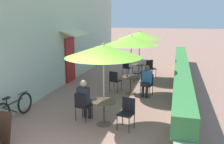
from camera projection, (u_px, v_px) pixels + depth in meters
cafe_facade_wall at (71, 37)px, 12.19m from camera, size 0.98×14.25×4.20m
planter_hedge at (181, 74)px, 11.27m from camera, size 0.60×13.25×1.01m
patio_table_near at (104, 108)px, 7.17m from camera, size 0.71×0.71×0.72m
patio_umbrella_near at (103, 51)px, 6.81m from camera, size 2.13×2.13×2.38m
cafe_chair_near_left at (82, 104)px, 7.42m from camera, size 0.48×0.48×0.87m
seated_patron_near_left at (84, 98)px, 7.48m from camera, size 0.40×0.46×1.25m
cafe_chair_near_right at (127, 111)px, 6.92m from camera, size 0.48×0.48×0.87m
patio_table_mid at (131, 82)px, 10.04m from camera, size 0.71×0.71×0.72m
patio_umbrella_mid at (131, 40)px, 9.68m from camera, size 2.13×2.13×2.38m
cafe_chair_mid_left at (148, 83)px, 9.77m from camera, size 0.49×0.49×0.87m
seated_patron_mid_left at (147, 79)px, 9.64m from camera, size 0.41×0.47×1.25m
cafe_chair_mid_right at (115, 80)px, 10.31m from camera, size 0.49×0.49×0.87m
coffee_cup_mid at (127, 76)px, 9.94m from camera, size 0.07×0.07×0.09m
patio_table_far at (139, 69)px, 12.51m from camera, size 0.71×0.71×0.72m
patio_umbrella_far at (140, 35)px, 12.15m from camera, size 2.13×2.13×2.38m
cafe_chair_far_left at (127, 67)px, 12.89m from camera, size 0.53×0.53×0.87m
cafe_chair_far_right at (139, 71)px, 11.83m from camera, size 0.43×0.43×0.87m
cafe_chair_far_back at (150, 67)px, 12.81m from camera, size 0.56×0.56×0.87m
coffee_cup_far at (137, 64)px, 12.32m from camera, size 0.07×0.07×0.09m
bicycle_leaning at (14, 108)px, 7.57m from camera, size 0.18×1.72×0.78m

